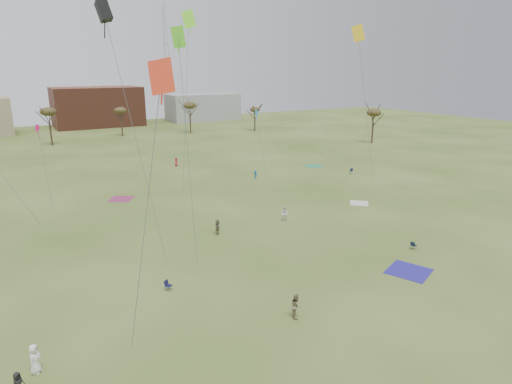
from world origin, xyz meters
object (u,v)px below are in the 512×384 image
camp_chair_right (351,172)px  radio_tower (166,63)px  camp_chair_center (413,247)px  flyer_near_left (35,359)px  camp_chair_left (169,287)px

camp_chair_right → radio_tower: 96.36m
camp_chair_center → radio_tower: size_ratio=0.02×
flyer_near_left → camp_chair_left: (10.32, 5.72, -0.69)m
camp_chair_right → radio_tower: size_ratio=0.02×
camp_chair_right → camp_chair_center: bearing=-53.1°
camp_chair_center → camp_chair_right: (17.10, 28.29, 0.00)m
camp_chair_left → radio_tower: 126.92m
camp_chair_left → radio_tower: (41.55, 118.42, 18.95)m
flyer_near_left → camp_chair_left: flyer_near_left is taller
radio_tower → camp_chair_center: bearing=-97.9°
camp_chair_center → camp_chair_right: same height
camp_chair_center → flyer_near_left: bearing=81.3°
camp_chair_center → camp_chair_right: bearing=-42.1°
camp_chair_right → camp_chair_left: bearing=-81.9°
camp_chair_right → radio_tower: (0.04, 94.48, 18.95)m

